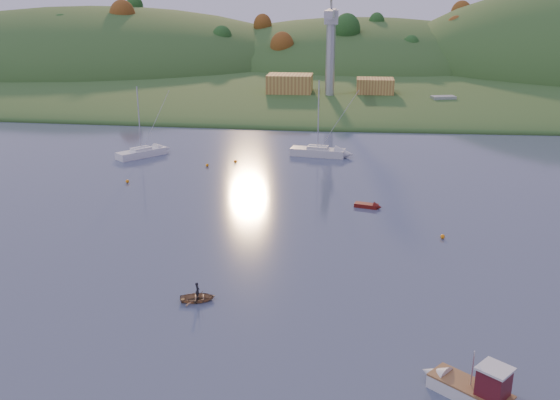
# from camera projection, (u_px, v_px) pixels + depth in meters

# --- Properties ---
(far_shore) EXTENTS (620.00, 220.00, 1.50)m
(far_shore) POSITION_uv_depth(u_px,v_px,m) (335.00, 61.00, 256.09)
(far_shore) COLOR #2A4F1F
(far_shore) RESTS_ON ground
(shore_slope) EXTENTS (640.00, 150.00, 7.00)m
(shore_slope) POSITION_uv_depth(u_px,v_px,m) (329.00, 82.00, 194.78)
(shore_slope) COLOR #2A4F1F
(shore_slope) RESTS_ON ground
(hill_left) EXTENTS (170.00, 140.00, 44.00)m
(hill_left) POSITION_uv_depth(u_px,v_px,m) (96.00, 66.00, 237.63)
(hill_left) COLOR #2A4F1F
(hill_left) RESTS_ON ground
(hill_center) EXTENTS (140.00, 120.00, 36.00)m
(hill_center) POSITION_uv_depth(u_px,v_px,m) (360.00, 66.00, 236.13)
(hill_center) COLOR #2A4F1F
(hill_center) RESTS_ON ground
(hillside_trees) EXTENTS (280.00, 50.00, 32.00)m
(hillside_trees) POSITION_uv_depth(u_px,v_px,m) (331.00, 74.00, 213.65)
(hillside_trees) COLOR #1E4F1C
(hillside_trees) RESTS_ON ground
(wharf) EXTENTS (42.00, 16.00, 2.40)m
(wharf) POSITION_uv_depth(u_px,v_px,m) (342.00, 100.00, 153.30)
(wharf) COLOR slate
(wharf) RESTS_ON ground
(shed_west) EXTENTS (11.00, 8.00, 4.80)m
(shed_west) POSITION_uv_depth(u_px,v_px,m) (290.00, 84.00, 154.53)
(shed_west) COLOR #9E6834
(shed_west) RESTS_ON wharf
(shed_east) EXTENTS (9.00, 7.00, 4.00)m
(shed_east) POSITION_uv_depth(u_px,v_px,m) (375.00, 87.00, 153.31)
(shed_east) COLOR #9E6834
(shed_east) RESTS_ON wharf
(dock_crane) EXTENTS (3.20, 28.00, 20.30)m
(dock_crane) POSITION_uv_depth(u_px,v_px,m) (331.00, 34.00, 145.21)
(dock_crane) COLOR #B7B7BC
(dock_crane) RESTS_ON wharf
(fishing_boat) EXTENTS (6.33, 5.70, 4.17)m
(fishing_boat) POSITION_uv_depth(u_px,v_px,m) (465.00, 384.00, 42.11)
(fishing_boat) COLOR silver
(fishing_boat) RESTS_ON ground
(sailboat_near) EXTENTS (7.46, 8.09, 11.76)m
(sailboat_near) POSITION_uv_depth(u_px,v_px,m) (141.00, 152.00, 104.64)
(sailboat_near) COLOR white
(sailboat_near) RESTS_ON ground
(sailboat_far) EXTENTS (9.45, 4.08, 12.68)m
(sailboat_far) POSITION_uv_depth(u_px,v_px,m) (318.00, 151.00, 105.13)
(sailboat_far) COLOR silver
(sailboat_far) RESTS_ON ground
(canoe) EXTENTS (3.58, 2.95, 0.65)m
(canoe) POSITION_uv_depth(u_px,v_px,m) (198.00, 297.00, 55.43)
(canoe) COLOR #9C7956
(canoe) RESTS_ON ground
(paddler) EXTENTS (0.50, 0.63, 1.53)m
(paddler) POSITION_uv_depth(u_px,v_px,m) (198.00, 293.00, 55.30)
(paddler) COLOR black
(paddler) RESTS_ON ground
(red_tender) EXTENTS (3.69, 2.04, 1.19)m
(red_tender) POSITION_uv_depth(u_px,v_px,m) (372.00, 206.00, 79.61)
(red_tender) COLOR #5C110D
(red_tender) RESTS_ON ground
(work_vessel) EXTENTS (13.55, 7.70, 3.29)m
(work_vessel) POSITION_uv_depth(u_px,v_px,m) (443.00, 105.00, 146.94)
(work_vessel) COLOR #505B6A
(work_vessel) RESTS_ON ground
(buoy_1) EXTENTS (0.50, 0.50, 0.50)m
(buoy_1) POSITION_uv_depth(u_px,v_px,m) (443.00, 237.00, 69.59)
(buoy_1) COLOR orange
(buoy_1) RESTS_ON ground
(buoy_2) EXTENTS (0.50, 0.50, 0.50)m
(buoy_2) POSITION_uv_depth(u_px,v_px,m) (127.00, 181.00, 90.15)
(buoy_2) COLOR orange
(buoy_2) RESTS_ON ground
(buoy_3) EXTENTS (0.50, 0.50, 0.50)m
(buoy_3) POSITION_uv_depth(u_px,v_px,m) (207.00, 165.00, 98.67)
(buoy_3) COLOR orange
(buoy_3) RESTS_ON ground
(buoy_4) EXTENTS (0.50, 0.50, 0.50)m
(buoy_4) POSITION_uv_depth(u_px,v_px,m) (235.00, 161.00, 100.93)
(buoy_4) COLOR orange
(buoy_4) RESTS_ON ground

